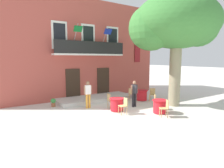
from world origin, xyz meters
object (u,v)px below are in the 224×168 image
at_px(plane_tree, 176,24).
at_px(cafe_chair_front_0, 165,107).
at_px(cafe_table_middle, 117,104).
at_px(pedestrian_near_entrance, 88,93).
at_px(ground_planter_left, 53,102).
at_px(cafe_chair_front_1, 157,101).
at_px(cafe_chair_near_tree_0, 152,94).
at_px(cafe_chair_near_tree_1, 131,93).
at_px(cafe_table_front, 160,106).
at_px(cafe_chair_middle_0, 124,105).
at_px(cafe_chair_middle_1, 110,100).
at_px(cafe_table_near_tree, 142,95).
at_px(pedestrian_mid_plaza, 134,92).

bearing_deg(plane_tree, cafe_chair_front_0, -148.12).
height_order(cafe_table_middle, pedestrian_near_entrance, pedestrian_near_entrance).
bearing_deg(ground_planter_left, cafe_chair_front_1, -39.58).
relative_size(cafe_chair_near_tree_0, cafe_table_middle, 1.05).
bearing_deg(cafe_chair_near_tree_1, cafe_chair_front_0, -105.07).
bearing_deg(cafe_table_front, cafe_chair_middle_0, 152.14).
relative_size(cafe_chair_near_tree_1, cafe_chair_middle_1, 1.00).
bearing_deg(pedestrian_near_entrance, ground_planter_left, 137.93).
xyz_separation_m(cafe_chair_near_tree_1, cafe_table_middle, (-2.54, -1.78, -0.14)).
bearing_deg(ground_planter_left, cafe_chair_middle_1, -38.82).
relative_size(cafe_table_near_tree, pedestrian_mid_plaza, 0.52).
bearing_deg(pedestrian_mid_plaza, cafe_table_middle, -172.75).
bearing_deg(cafe_chair_near_tree_1, plane_tree, -65.11).
xyz_separation_m(cafe_table_near_tree, cafe_chair_front_1, (-0.97, -2.39, 0.14)).
bearing_deg(cafe_chair_near_tree_0, cafe_chair_near_tree_1, 138.62).
relative_size(cafe_chair_middle_1, pedestrian_near_entrance, 0.54).
bearing_deg(cafe_chair_middle_0, cafe_table_middle, 86.11).
relative_size(cafe_table_middle, pedestrian_near_entrance, 0.52).
relative_size(cafe_chair_middle_0, cafe_table_front, 1.05).
height_order(cafe_chair_middle_0, pedestrian_near_entrance, pedestrian_near_entrance).
bearing_deg(cafe_table_near_tree, plane_tree, -73.63).
xyz_separation_m(cafe_chair_near_tree_0, cafe_chair_middle_0, (-3.72, -1.54, 0.00)).
distance_m(cafe_chair_near_tree_0, cafe_chair_middle_1, 3.64).
bearing_deg(cafe_chair_near_tree_0, cafe_chair_middle_1, -179.46).
xyz_separation_m(cafe_chair_middle_0, cafe_chair_front_1, (2.21, -0.32, 0.00)).
distance_m(cafe_chair_near_tree_1, ground_planter_left, 5.51).
xyz_separation_m(cafe_table_middle, cafe_chair_front_1, (2.16, -1.07, 0.14)).
height_order(cafe_chair_near_tree_1, cafe_chair_middle_1, same).
bearing_deg(cafe_chair_front_1, pedestrian_mid_plaza, 118.98).
bearing_deg(plane_tree, cafe_table_middle, 166.52).
bearing_deg(pedestrian_mid_plaza, cafe_chair_near_tree_0, 15.26).
distance_m(cafe_chair_middle_1, pedestrian_mid_plaza, 1.59).
distance_m(cafe_chair_middle_1, cafe_chair_front_0, 3.43).
bearing_deg(pedestrian_mid_plaza, cafe_chair_near_tree_1, 56.04).
relative_size(cafe_chair_middle_1, cafe_chair_front_1, 1.00).
distance_m(cafe_table_middle, cafe_chair_middle_1, 0.77).
bearing_deg(pedestrian_mid_plaza, cafe_table_near_tree, 34.15).
height_order(cafe_chair_near_tree_0, cafe_chair_front_0, same).
xyz_separation_m(cafe_table_near_tree, cafe_table_middle, (-3.13, -1.32, 0.00)).
bearing_deg(cafe_table_middle, cafe_chair_middle_0, -93.89).
bearing_deg(cafe_chair_near_tree_0, ground_planter_left, 160.82).
height_order(cafe_chair_middle_0, cafe_chair_front_0, same).
distance_m(cafe_chair_front_0, cafe_chair_front_1, 1.51).
distance_m(cafe_table_near_tree, cafe_table_middle, 3.40).
distance_m(cafe_chair_near_tree_1, cafe_table_middle, 3.11).
height_order(cafe_chair_near_tree_0, cafe_chair_front_1, same).
height_order(cafe_chair_near_tree_0, pedestrian_mid_plaza, pedestrian_mid_plaza).
relative_size(cafe_chair_middle_0, ground_planter_left, 1.70).
distance_m(plane_tree, cafe_chair_middle_1, 6.20).
xyz_separation_m(cafe_chair_middle_0, pedestrian_mid_plaza, (1.52, 0.94, 0.41)).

